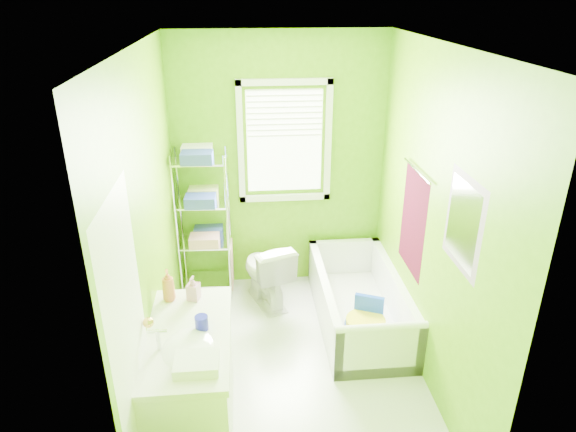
{
  "coord_description": "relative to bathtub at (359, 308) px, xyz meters",
  "views": [
    {
      "loc": [
        -0.37,
        -3.42,
        2.95
      ],
      "look_at": [
        -0.03,
        0.25,
        1.29
      ],
      "focal_mm": 32.0,
      "sensor_mm": 36.0,
      "label": 1
    }
  ],
  "objects": [
    {
      "name": "ground",
      "position": [
        -0.68,
        -0.56,
        -0.16
      ],
      "size": [
        2.9,
        2.9,
        0.0
      ],
      "primitive_type": "plane",
      "color": "silver",
      "rests_on": "ground"
    },
    {
      "name": "room_envelope",
      "position": [
        -0.68,
        -0.56,
        1.38
      ],
      "size": [
        2.14,
        2.94,
        2.62
      ],
      "color": "#549107",
      "rests_on": "ground"
    },
    {
      "name": "window",
      "position": [
        -0.63,
        0.87,
        1.45
      ],
      "size": [
        0.92,
        0.05,
        1.22
      ],
      "color": "white",
      "rests_on": "ground"
    },
    {
      "name": "door",
      "position": [
        -1.71,
        -1.55,
        0.84
      ],
      "size": [
        0.09,
        0.8,
        2.0
      ],
      "color": "white",
      "rests_on": "ground"
    },
    {
      "name": "right_wall_decor",
      "position": [
        0.36,
        -0.57,
        1.16
      ],
      "size": [
        0.04,
        1.48,
        1.17
      ],
      "color": "#420719",
      "rests_on": "ground"
    },
    {
      "name": "bathtub",
      "position": [
        0.0,
        0.0,
        0.0
      ],
      "size": [
        0.75,
        1.6,
        0.52
      ],
      "color": "white",
      "rests_on": "ground"
    },
    {
      "name": "toilet",
      "position": [
        -0.85,
        0.44,
        0.18
      ],
      "size": [
        0.6,
        0.78,
        0.7
      ],
      "primitive_type": "imported",
      "rotation": [
        0.0,
        0.0,
        3.48
      ],
      "color": "white",
      "rests_on": "ground"
    },
    {
      "name": "vanity",
      "position": [
        -1.46,
        -1.16,
        0.28
      ],
      "size": [
        0.57,
        1.11,
        1.09
      ],
      "color": "white",
      "rests_on": "ground"
    },
    {
      "name": "wire_shelf_unit",
      "position": [
        -1.44,
        0.7,
        0.78
      ],
      "size": [
        0.53,
        0.42,
        1.56
      ],
      "color": "silver",
      "rests_on": "ground"
    }
  ]
}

